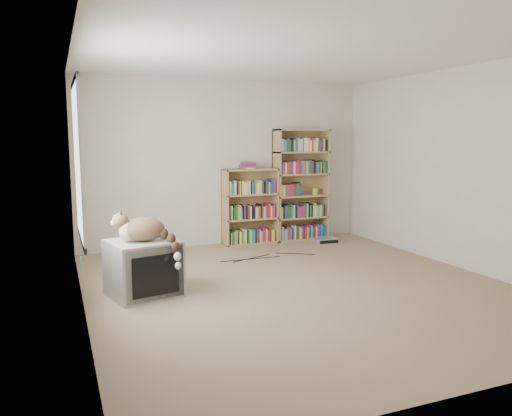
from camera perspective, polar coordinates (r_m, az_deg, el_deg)
name	(u,v)px	position (r m, az deg, el deg)	size (l,w,h in m)	color
floor	(299,286)	(5.60, 4.99, -8.91)	(4.50, 5.00, 0.01)	#9F866C
wall_back	(226,163)	(7.68, -3.40, 5.16)	(4.50, 0.02, 2.50)	beige
wall_front	(488,199)	(3.36, 24.98, 0.89)	(4.50, 0.02, 2.50)	beige
wall_left	(79,180)	(4.79, -19.61, 3.06)	(0.02, 5.00, 2.50)	beige
wall_right	(463,169)	(6.70, 22.59, 4.17)	(0.02, 5.00, 2.50)	beige
ceiling	(302,53)	(5.43, 5.32, 17.23)	(4.50, 5.00, 0.02)	white
window	(78,162)	(4.98, -19.66, 4.95)	(0.02, 1.22, 1.52)	white
crt_tv	(143,268)	(5.34, -12.76, -6.69)	(0.79, 0.74, 0.58)	#9B9B9E
cat	(148,233)	(5.18, -12.29, -2.79)	(0.66, 0.54, 0.54)	#362216
bookcase_tall	(300,188)	(8.05, 5.11, 2.35)	(0.88, 0.30, 1.77)	#A68853
bookcase_short	(250,209)	(7.73, -0.71, -0.17)	(0.85, 0.30, 1.16)	#A68853
book_stack	(248,165)	(7.64, -0.97, 4.89)	(0.19, 0.25, 0.11)	red
green_mug	(315,191)	(8.15, 6.74, 1.92)	(0.09, 0.09, 0.10)	#AECC3A
framed_print	(296,188)	(8.10, 4.60, 2.26)	(0.15, 0.01, 0.20)	black
dvd_player	(324,240)	(7.89, 7.81, -3.68)	(0.36, 0.26, 0.08)	#B8B8BD
wall_outlet	(81,263)	(5.61, -19.36, -5.92)	(0.01, 0.08, 0.13)	silver
floor_cables	(269,253)	(7.15, 1.55, -5.14)	(1.20, 0.70, 0.01)	black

